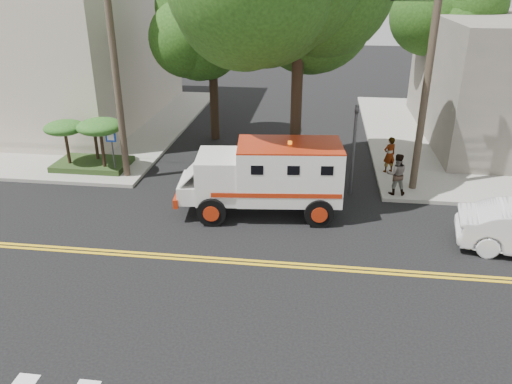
# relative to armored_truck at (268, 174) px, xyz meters

# --- Properties ---
(ground) EXTENTS (100.00, 100.00, 0.00)m
(ground) POSITION_rel_armored_truck_xyz_m (-0.71, -3.50, -1.51)
(ground) COLOR black
(ground) RESTS_ON ground
(sidewalk_nw) EXTENTS (17.00, 17.00, 0.15)m
(sidewalk_nw) POSITION_rel_armored_truck_xyz_m (-14.21, 10.00, -1.44)
(sidewalk_nw) COLOR gray
(sidewalk_nw) RESTS_ON ground
(building_left) EXTENTS (16.00, 14.00, 10.00)m
(building_left) POSITION_rel_armored_truck_xyz_m (-16.21, 11.50, 3.64)
(building_left) COLOR #B1A791
(building_left) RESTS_ON sidewalk_nw
(utility_pole_left) EXTENTS (0.28, 0.28, 9.00)m
(utility_pole_left) POSITION_rel_armored_truck_xyz_m (-6.31, 2.50, 2.99)
(utility_pole_left) COLOR #382D23
(utility_pole_left) RESTS_ON ground
(utility_pole_right) EXTENTS (0.28, 0.28, 9.00)m
(utility_pole_right) POSITION_rel_armored_truck_xyz_m (5.59, 2.70, 2.99)
(utility_pole_right) COLOR #382D23
(utility_pole_right) RESTS_ON ground
(tree_main) EXTENTS (6.08, 5.70, 9.85)m
(tree_main) POSITION_rel_armored_truck_xyz_m (1.23, 2.71, 5.69)
(tree_main) COLOR black
(tree_main) RESTS_ON ground
(tree_left) EXTENTS (4.48, 4.20, 7.70)m
(tree_left) POSITION_rel_armored_truck_xyz_m (-3.39, 8.29, 4.22)
(tree_left) COLOR black
(tree_left) RESTS_ON ground
(tree_right) EXTENTS (4.80, 4.50, 8.20)m
(tree_right) POSITION_rel_armored_truck_xyz_m (8.13, 12.27, 4.58)
(tree_right) COLOR black
(tree_right) RESTS_ON ground
(traffic_signal) EXTENTS (0.15, 0.18, 3.60)m
(traffic_signal) POSITION_rel_armored_truck_xyz_m (3.09, 2.10, 0.71)
(traffic_signal) COLOR #3F3F42
(traffic_signal) RESTS_ON ground
(accessibility_sign) EXTENTS (0.45, 0.10, 2.02)m
(accessibility_sign) POSITION_rel_armored_truck_xyz_m (-6.91, 2.67, -0.15)
(accessibility_sign) COLOR #3F3F42
(accessibility_sign) RESTS_ON ground
(palm_planter) EXTENTS (3.52, 2.63, 2.36)m
(palm_planter) POSITION_rel_armored_truck_xyz_m (-8.15, 3.13, 0.13)
(palm_planter) COLOR #1E3314
(palm_planter) RESTS_ON sidewalk_nw
(armored_truck) EXTENTS (6.03, 2.87, 2.66)m
(armored_truck) POSITION_rel_armored_truck_xyz_m (0.00, 0.00, 0.00)
(armored_truck) COLOR silver
(armored_truck) RESTS_ON ground
(pedestrian_a) EXTENTS (0.68, 0.60, 1.57)m
(pedestrian_a) POSITION_rel_armored_truck_xyz_m (4.79, 4.37, -0.58)
(pedestrian_a) COLOR gray
(pedestrian_a) RESTS_ON sidewalk_ne
(pedestrian_b) EXTENTS (0.82, 0.65, 1.65)m
(pedestrian_b) POSITION_rel_armored_truck_xyz_m (4.79, 2.00, -0.54)
(pedestrian_b) COLOR gray
(pedestrian_b) RESTS_ON sidewalk_ne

